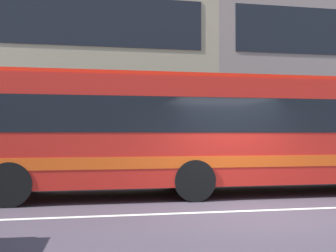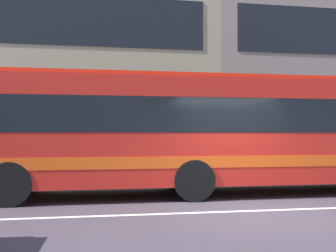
{
  "view_description": "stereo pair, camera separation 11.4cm",
  "coord_description": "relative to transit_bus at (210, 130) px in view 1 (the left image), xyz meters",
  "views": [
    {
      "loc": [
        -3.38,
        -8.31,
        1.61
      ],
      "look_at": [
        -1.31,
        2.57,
        1.83
      ],
      "focal_mm": 44.64,
      "sensor_mm": 36.0,
      "label": 1
    },
    {
      "loc": [
        -3.27,
        -8.33,
        1.61
      ],
      "look_at": [
        -1.31,
        2.57,
        1.83
      ],
      "focal_mm": 44.64,
      "sensor_mm": 36.0,
      "label": 2
    }
  ],
  "objects": [
    {
      "name": "hedge_row_far",
      "position": [
        0.37,
        3.93,
        -1.28
      ],
      "size": [
        12.13,
        1.1,
        0.89
      ],
      "primitive_type": "cube",
      "color": "#2C7026",
      "rests_on": "ground_plane"
    },
    {
      "name": "lane_centre_line",
      "position": [
        0.15,
        -2.56,
        -1.72
      ],
      "size": [
        60.0,
        0.16,
        0.01
      ],
      "primitive_type": "cube",
      "color": "silver",
      "rests_on": "ground_plane"
    },
    {
      "name": "transit_bus",
      "position": [
        0.0,
        0.0,
        0.0
      ],
      "size": [
        11.94,
        2.62,
        3.12
      ],
      "color": "red",
      "rests_on": "ground_plane"
    },
    {
      "name": "ground_plane",
      "position": [
        0.15,
        -2.56,
        -1.73
      ],
      "size": [
        160.0,
        160.0,
        0.0
      ],
      "primitive_type": "plane",
      "color": "#433843"
    }
  ]
}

